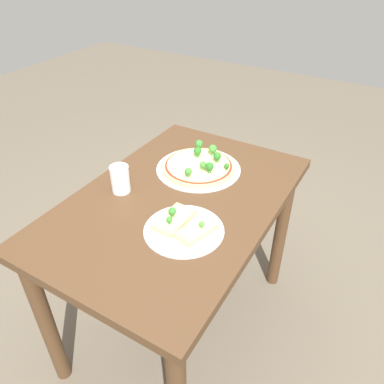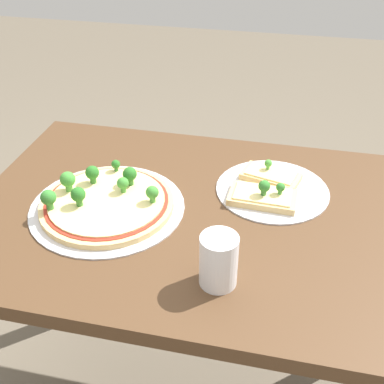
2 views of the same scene
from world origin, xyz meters
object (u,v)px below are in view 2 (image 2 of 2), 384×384
(pizza_tray_whole, at_px, (106,202))
(drinking_cup, at_px, (219,261))
(dining_table, at_px, (204,252))
(pizza_tray_slice, at_px, (269,188))

(pizza_tray_whole, relative_size, drinking_cup, 3.29)
(dining_table, height_order, pizza_tray_whole, pizza_tray_whole)
(dining_table, distance_m, pizza_tray_whole, 0.26)
(pizza_tray_whole, distance_m, drinking_cup, 0.34)
(pizza_tray_whole, bearing_deg, pizza_tray_slice, -158.32)
(dining_table, xyz_separation_m, pizza_tray_whole, (0.22, 0.03, 0.14))
(dining_table, relative_size, pizza_tray_whole, 3.04)
(drinking_cup, bearing_deg, pizza_tray_slice, -101.85)
(drinking_cup, bearing_deg, dining_table, -72.37)
(pizza_tray_whole, xyz_separation_m, pizza_tray_slice, (-0.36, -0.14, -0.00))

